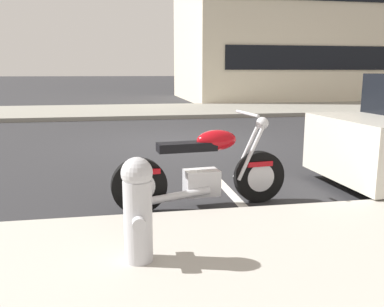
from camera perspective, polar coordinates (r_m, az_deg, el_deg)
ground_plane at (r=9.19m, az=-1.14°, el=1.35°), size 260.00×260.00×0.00m
parking_stall_stripe at (r=5.26m, az=6.15°, el=-6.28°), size 0.12×2.20×0.01m
parked_motorcycle at (r=4.85m, az=1.60°, el=-2.54°), size 2.11×0.62×1.11m
fire_hydrant at (r=3.18m, az=-7.50°, el=-7.32°), size 0.24×0.36×0.82m
townhouse_far_uphill at (r=25.47m, az=14.51°, el=18.64°), size 13.02×9.18×9.99m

